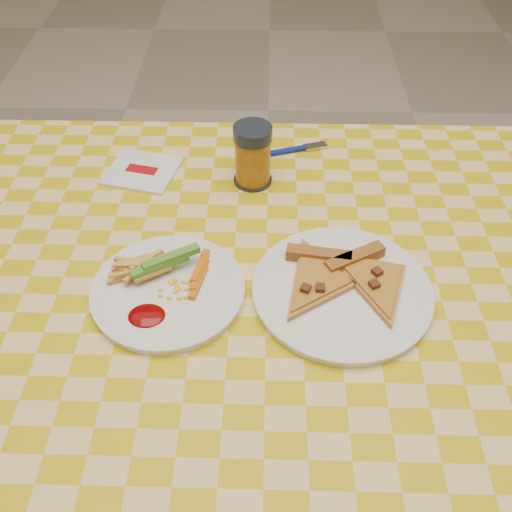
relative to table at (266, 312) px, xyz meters
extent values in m
plane|color=beige|center=(0.00, 0.00, -0.68)|extent=(8.00, 8.00, 0.00)
cylinder|color=silver|center=(-0.54, 0.34, -0.33)|extent=(0.06, 0.06, 0.71)
cylinder|color=silver|center=(0.54, 0.34, -0.33)|extent=(0.06, 0.06, 0.71)
cube|color=#582E1E|center=(0.00, 0.00, 0.05)|extent=(1.20, 0.80, 0.04)
cylinder|color=white|center=(-0.14, -0.03, 0.08)|extent=(0.29, 0.29, 0.01)
cylinder|color=white|center=(0.11, -0.03, 0.08)|extent=(0.28, 0.28, 0.01)
cube|color=#1A610F|center=(-0.15, 0.00, 0.11)|extent=(0.09, 0.07, 0.02)
cube|color=orange|center=(-0.10, -0.01, 0.09)|extent=(0.06, 0.07, 0.01)
ellipsoid|color=#6E0202|center=(-0.17, -0.08, 0.09)|extent=(0.05, 0.05, 0.01)
cube|color=#A55425|center=(0.08, 0.03, 0.10)|extent=(0.10, 0.04, 0.02)
cube|color=#A55425|center=(0.13, 0.02, 0.10)|extent=(0.10, 0.07, 0.02)
cylinder|color=black|center=(-0.03, 0.24, 0.08)|extent=(0.07, 0.07, 0.01)
cylinder|color=#975710|center=(-0.03, 0.24, 0.12)|extent=(0.06, 0.06, 0.09)
cylinder|color=black|center=(-0.03, 0.24, 0.17)|extent=(0.07, 0.07, 0.02)
cube|color=white|center=(-0.23, 0.27, 0.08)|extent=(0.15, 0.14, 0.01)
cube|color=#A50910|center=(-0.23, 0.27, 0.08)|extent=(0.06, 0.04, 0.00)
cube|color=navy|center=(0.03, 0.33, 0.08)|extent=(0.10, 0.04, 0.01)
cube|color=silver|center=(0.09, 0.35, 0.08)|extent=(0.05, 0.03, 0.00)
camera|label=1|loc=(0.00, -0.58, 0.70)|focal=40.00mm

